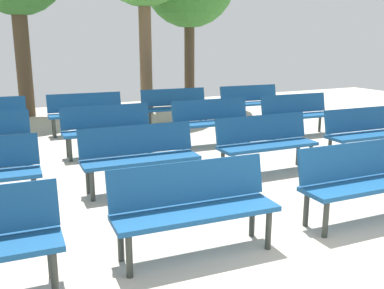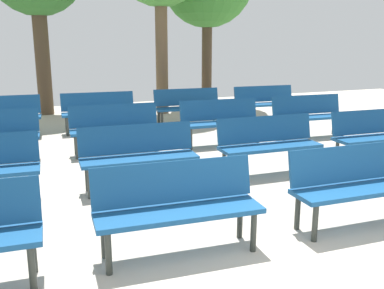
{
  "view_description": "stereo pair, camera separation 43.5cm",
  "coord_description": "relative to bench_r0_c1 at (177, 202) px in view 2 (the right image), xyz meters",
  "views": [
    {
      "loc": [
        -2.7,
        -1.84,
        2.02
      ],
      "look_at": [
        0.0,
        3.62,
        0.55
      ],
      "focal_mm": 40.73,
      "sensor_mm": 36.0,
      "label": 1
    },
    {
      "loc": [
        -2.3,
        -2.02,
        2.02
      ],
      "look_at": [
        0.0,
        3.62,
        0.55
      ],
      "focal_mm": 40.73,
      "sensor_mm": 36.0,
      "label": 2
    }
  ],
  "objects": [
    {
      "name": "bench_r0_c1",
      "position": [
        0.0,
        0.0,
        0.0
      ],
      "size": [
        1.63,
        0.59,
        0.87
      ],
      "rotation": [
        0.0,
        0.0,
        -0.07
      ],
      "color": "navy",
      "rests_on": "ground_plane"
    },
    {
      "name": "bench_r0_c2",
      "position": [
        2.08,
        -0.13,
        0.0
      ],
      "size": [
        1.62,
        0.55,
        0.87
      ],
      "rotation": [
        0.0,
        0.0,
        -0.05
      ],
      "color": "navy",
      "rests_on": "ground_plane"
    },
    {
      "name": "bench_r1_c1",
      "position": [
        0.16,
        1.98,
        0.0
      ],
      "size": [
        1.63,
        0.57,
        0.87
      ],
      "rotation": [
        0.0,
        0.0,
        -0.06
      ],
      "color": "navy",
      "rests_on": "ground_plane"
    },
    {
      "name": "bench_r1_c2",
      "position": [
        2.19,
        1.89,
        0.0
      ],
      "size": [
        1.62,
        0.55,
        0.87
      ],
      "rotation": [
        0.0,
        0.0,
        -0.04
      ],
      "color": "navy",
      "rests_on": "ground_plane"
    },
    {
      "name": "bench_r1_c3",
      "position": [
        4.2,
        1.75,
        0.0
      ],
      "size": [
        1.62,
        0.57,
        0.87
      ],
      "rotation": [
        0.0,
        0.0,
        -0.06
      ],
      "color": "navy",
      "rests_on": "ground_plane"
    },
    {
      "name": "bench_r2_c1",
      "position": [
        0.28,
        4.01,
        0.0
      ],
      "size": [
        1.63,
        0.58,
        0.87
      ],
      "rotation": [
        0.0,
        0.0,
        -0.06
      ],
      "color": "navy",
      "rests_on": "ground_plane"
    },
    {
      "name": "bench_r2_c2",
      "position": [
        2.35,
        3.88,
        0.0
      ],
      "size": [
        1.63,
        0.58,
        0.87
      ],
      "rotation": [
        0.0,
        0.0,
        -0.06
      ],
      "color": "navy",
      "rests_on": "ground_plane"
    },
    {
      "name": "bench_r2_c3",
      "position": [
        4.36,
        3.79,
        0.0
      ],
      "size": [
        1.63,
        0.6,
        0.87
      ],
      "rotation": [
        0.0,
        0.0,
        -0.07
      ],
      "color": "navy",
      "rests_on": "ground_plane"
    },
    {
      "name": "bench_r3_c0",
      "position": [
        -1.67,
        6.13,
        0.0
      ],
      "size": [
        1.63,
        0.61,
        0.87
      ],
      "rotation": [
        0.0,
        0.0,
        -0.08
      ],
      "color": "navy",
      "rests_on": "ground_plane"
    },
    {
      "name": "bench_r3_c1",
      "position": [
        0.34,
        5.98,
        0.0
      ],
      "size": [
        1.63,
        0.6,
        0.87
      ],
      "rotation": [
        0.0,
        0.0,
        -0.08
      ],
      "color": "navy",
      "rests_on": "ground_plane"
    },
    {
      "name": "bench_r3_c2",
      "position": [
        2.46,
        5.92,
        0.0
      ],
      "size": [
        1.63,
        0.6,
        0.87
      ],
      "rotation": [
        0.0,
        0.0,
        -0.07
      ],
      "color": "navy",
      "rests_on": "ground_plane"
    },
    {
      "name": "bench_r3_c3",
      "position": [
        4.51,
        5.77,
        0.0
      ],
      "size": [
        1.63,
        0.59,
        0.87
      ],
      "rotation": [
        0.0,
        0.0,
        -0.07
      ],
      "color": "navy",
      "rests_on": "ground_plane"
    }
  ]
}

